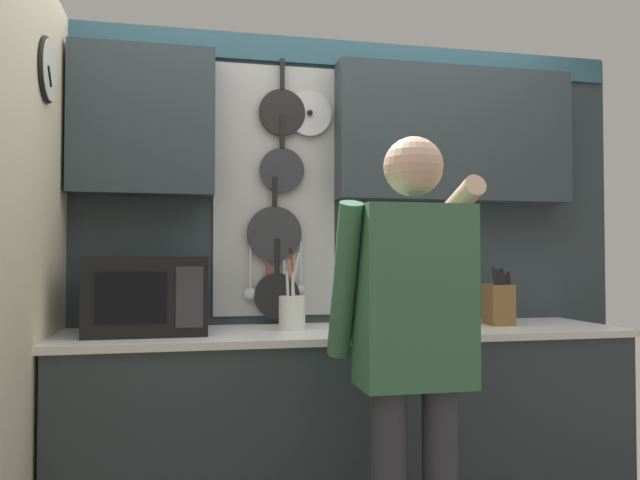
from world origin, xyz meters
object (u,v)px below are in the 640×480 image
at_px(utensil_crock, 292,309).
at_px(microwave, 148,295).
at_px(knife_block, 498,304).
at_px(person, 413,334).

bearing_deg(utensil_crock, microwave, -179.85).
xyz_separation_m(microwave, knife_block, (1.59, 0.00, -0.06)).
xyz_separation_m(microwave, utensil_crock, (0.61, 0.00, -0.07)).
xyz_separation_m(knife_block, person, (-0.68, -0.68, -0.04)).
bearing_deg(microwave, knife_block, 0.02).
xyz_separation_m(knife_block, utensil_crock, (-0.98, 0.00, -0.01)).
relative_size(knife_block, utensil_crock, 0.76).
relative_size(microwave, utensil_crock, 1.35).
xyz_separation_m(microwave, person, (0.91, -0.68, -0.11)).
relative_size(microwave, knife_block, 1.78).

